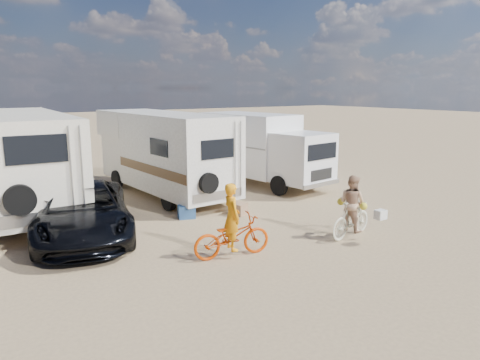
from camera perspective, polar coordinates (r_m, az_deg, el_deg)
ground at (r=11.59m, az=5.02°, el=-8.49°), size 140.00×140.00×0.00m
rv_main at (r=17.08m, az=-9.65°, el=3.21°), size 2.64×7.21×3.07m
rv_left at (r=16.30m, az=-25.88°, el=2.01°), size 3.03×8.36×3.18m
box_truck at (r=18.72m, az=2.99°, el=3.83°), size 2.86×6.31×2.91m
dark_suv at (r=12.84m, az=-19.22°, el=-3.75°), size 3.64×5.61×1.44m
bike_man at (r=10.80m, az=-1.03°, el=-7.14°), size 2.00×1.00×1.00m
bike_woman at (r=12.55m, az=13.87°, el=-4.80°), size 1.72×0.73×1.00m
rider_man at (r=10.70m, az=-1.04°, el=-5.58°), size 0.49×0.65×1.62m
rider_woman at (r=12.49m, az=13.93°, el=-3.65°), size 0.69×0.82×1.52m
bike_parked at (r=18.59m, az=8.07°, el=0.56°), size 1.84×1.12×0.91m
cooler at (r=14.09m, az=-6.77°, el=-4.01°), size 0.60×0.51×0.41m
crate at (r=14.38m, az=-0.24°, el=-3.67°), size 0.63×0.63×0.38m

